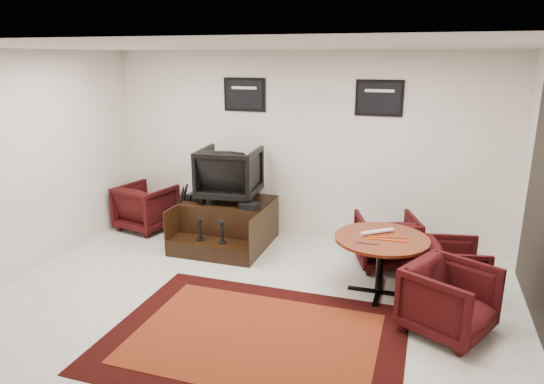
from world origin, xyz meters
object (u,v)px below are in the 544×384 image
at_px(table_chair_window, 454,265).
at_px(table_chair_corner, 450,297).
at_px(table_chair_back, 386,238).
at_px(armchair_side, 146,205).
at_px(shine_podium, 227,224).
at_px(shine_chair, 230,171).
at_px(meeting_table, 381,244).

relative_size(table_chair_window, table_chair_corner, 0.87).
height_order(table_chair_back, table_chair_window, table_chair_back).
bearing_deg(armchair_side, shine_podium, -174.44).
relative_size(shine_chair, table_chair_corner, 1.10).
bearing_deg(armchair_side, shine_chair, -169.24).
relative_size(shine_podium, table_chair_corner, 1.64).
bearing_deg(shine_chair, meeting_table, 150.60).
bearing_deg(table_chair_back, meeting_table, 71.07).
xyz_separation_m(shine_podium, meeting_table, (2.33, -0.92, 0.32)).
bearing_deg(shine_chair, shine_podium, 85.06).
distance_m(armchair_side, table_chair_window, 4.72).
height_order(shine_podium, table_chair_corner, table_chair_corner).
height_order(armchair_side, table_chair_window, armchair_side).
bearing_deg(table_chair_back, table_chair_corner, 97.86).
bearing_deg(table_chair_back, shine_podium, -21.22).
height_order(shine_podium, meeting_table, meeting_table).
bearing_deg(shine_podium, armchair_side, 173.02).
relative_size(shine_podium, table_chair_back, 1.68).
bearing_deg(armchair_side, table_chair_window, -177.20).
relative_size(meeting_table, table_chair_back, 1.40).
xyz_separation_m(armchair_side, table_chair_window, (4.65, -0.80, -0.06)).
distance_m(armchair_side, meeting_table, 3.98).
xyz_separation_m(shine_podium, table_chair_window, (3.16, -0.62, 0.05)).
bearing_deg(table_chair_corner, shine_chair, 88.65).
distance_m(armchair_side, table_chair_corner, 4.89).
xyz_separation_m(armchair_side, table_chair_back, (3.82, -0.27, -0.02)).
relative_size(armchair_side, meeting_table, 0.75).
height_order(armchair_side, meeting_table, armchair_side).
bearing_deg(table_chair_window, shine_chair, 65.98).
xyz_separation_m(armchair_side, table_chair_corner, (4.57, -1.75, -0.01)).
xyz_separation_m(shine_chair, armchair_side, (-1.49, 0.05, -0.68)).
bearing_deg(table_chair_corner, table_chair_back, 54.53).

